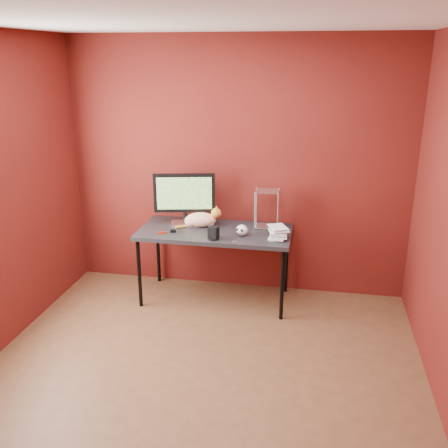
% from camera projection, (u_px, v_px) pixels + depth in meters
% --- Properties ---
extents(room, '(3.52, 3.52, 2.61)m').
position_uv_depth(room, '(195.00, 201.00, 3.40)').
color(room, '#52311C').
rests_on(room, ground).
extents(desk, '(1.50, 0.70, 0.75)m').
position_uv_depth(desk, '(215.00, 235.00, 4.94)').
color(desk, black).
rests_on(desk, ground).
extents(monitor, '(0.61, 0.25, 0.53)m').
position_uv_depth(monitor, '(184.00, 197.00, 5.00)').
color(monitor, silver).
rests_on(monitor, desk).
extents(cat, '(0.44, 0.23, 0.22)m').
position_uv_depth(cat, '(201.00, 219.00, 5.01)').
color(cat, '#DC5E2E').
rests_on(cat, desk).
extents(skull_mug, '(0.11, 0.12, 0.11)m').
position_uv_depth(skull_mug, '(242.00, 230.00, 4.76)').
color(skull_mug, white).
rests_on(skull_mug, desk).
extents(speaker, '(0.11, 0.11, 0.12)m').
position_uv_depth(speaker, '(214.00, 233.00, 4.67)').
color(speaker, black).
rests_on(speaker, desk).
extents(book_stack, '(0.22, 0.24, 1.20)m').
position_uv_depth(book_stack, '(272.00, 175.00, 4.54)').
color(book_stack, beige).
rests_on(book_stack, desk).
extents(wire_rack, '(0.24, 0.20, 0.39)m').
position_uv_depth(wire_rack, '(267.00, 209.00, 4.95)').
color(wire_rack, silver).
rests_on(wire_rack, desk).
extents(pocket_knife, '(0.09, 0.05, 0.02)m').
position_uv_depth(pocket_knife, '(162.00, 233.00, 4.83)').
color(pocket_knife, '#97160B').
rests_on(pocket_knife, desk).
extents(black_gadget, '(0.06, 0.05, 0.03)m').
position_uv_depth(black_gadget, '(173.00, 231.00, 4.86)').
color(black_gadget, black).
rests_on(black_gadget, desk).
extents(washer, '(0.04, 0.04, 0.00)m').
position_uv_depth(washer, '(235.00, 241.00, 4.62)').
color(washer, silver).
rests_on(washer, desk).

